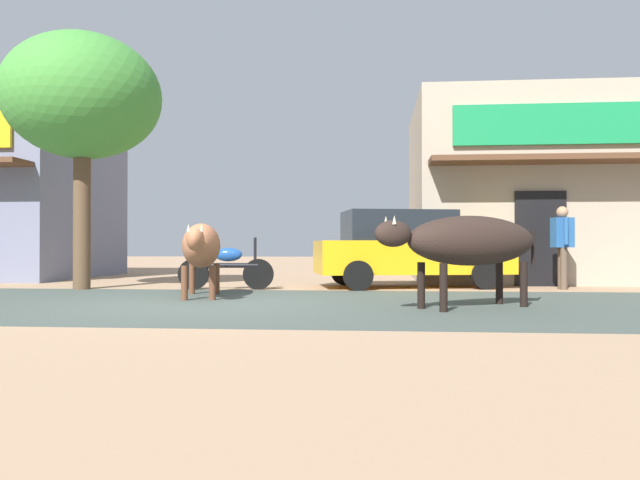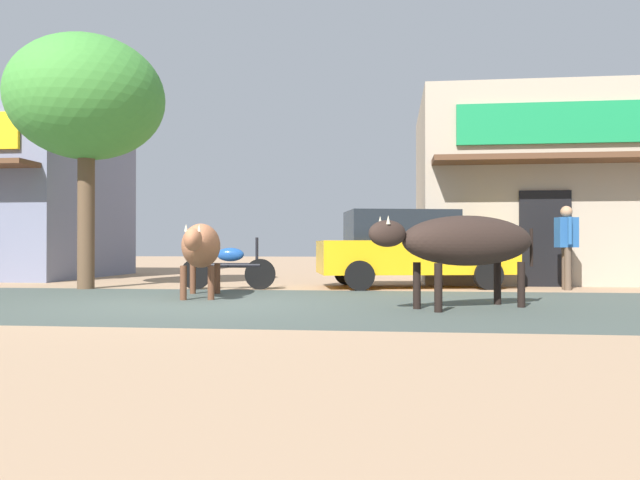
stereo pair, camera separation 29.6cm
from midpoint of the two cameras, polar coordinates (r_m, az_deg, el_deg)
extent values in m
plane|color=tan|center=(9.88, -11.69, -5.72)|extent=(80.00, 80.00, 0.00)
cube|color=#47514B|center=(9.88, -11.69, -5.70)|extent=(72.00, 5.78, 0.00)
cube|color=tan|center=(17.24, 19.51, 4.13)|extent=(6.77, 5.22, 4.57)
cube|color=#198C4C|center=(14.86, 22.09, 9.87)|extent=(5.41, 0.10, 0.90)
cube|color=brown|center=(14.36, 22.56, 6.91)|extent=(6.50, 0.90, 0.12)
cube|color=black|center=(14.43, 19.03, 0.12)|extent=(1.10, 0.06, 2.10)
cylinder|color=brown|center=(13.72, -21.59, 1.90)|extent=(0.34, 0.34, 2.93)
ellipsoid|color=#429039|center=(14.04, -21.56, 12.16)|extent=(3.20, 3.20, 2.56)
cube|color=#EBAC14|center=(13.50, 7.76, -1.56)|extent=(4.34, 2.51, 0.70)
cube|color=#1E2328|center=(13.43, 6.49, 1.29)|extent=(2.52, 1.99, 0.64)
cylinder|color=black|center=(14.70, 11.92, -2.83)|extent=(0.62, 0.30, 0.60)
cylinder|color=black|center=(13.12, 14.32, -3.11)|extent=(0.62, 0.30, 0.60)
cylinder|color=black|center=(14.07, 1.64, -2.95)|extent=(0.62, 0.30, 0.60)
cylinder|color=black|center=(12.40, 2.83, -3.27)|extent=(0.62, 0.30, 0.60)
cylinder|color=black|center=(12.73, -6.35, -3.14)|extent=(0.63, 0.14, 0.63)
cylinder|color=black|center=(12.94, -12.18, -3.09)|extent=(0.63, 0.14, 0.63)
cylinder|color=black|center=(12.81, -9.29, -2.32)|extent=(1.32, 0.22, 0.10)
ellipsoid|color=#1E4C99|center=(12.80, -9.06, -1.33)|extent=(0.58, 0.29, 0.28)
cylinder|color=black|center=(12.73, -6.64, -1.12)|extent=(0.06, 0.06, 0.60)
ellipsoid|color=#9F5F3F|center=(11.07, -11.56, -0.51)|extent=(1.05, 2.15, 0.77)
ellipsoid|color=#9F5F3F|center=(9.79, -12.22, 0.05)|extent=(0.39, 0.60, 0.36)
cone|color=beige|center=(9.74, -11.67, 1.11)|extent=(0.06, 0.06, 0.12)
cone|color=beige|center=(9.76, -12.84, 1.11)|extent=(0.06, 0.06, 0.12)
cylinder|color=brown|center=(10.40, -10.66, -3.89)|extent=(0.11, 0.11, 0.57)
cylinder|color=brown|center=(10.44, -13.13, -3.87)|extent=(0.11, 0.11, 0.57)
cylinder|color=brown|center=(11.74, -10.18, -3.50)|extent=(0.11, 0.11, 0.57)
cylinder|color=brown|center=(11.77, -12.38, -3.49)|extent=(0.11, 0.11, 0.57)
cylinder|color=brown|center=(12.15, -11.12, -0.98)|extent=(0.05, 0.05, 0.62)
ellipsoid|color=#30231D|center=(9.17, 12.98, -0.06)|extent=(2.30, 1.83, 0.72)
ellipsoid|color=#30231D|center=(8.34, 5.73, 0.59)|extent=(0.62, 0.54, 0.36)
cone|color=beige|center=(8.23, 5.82, 1.86)|extent=(0.06, 0.06, 0.12)
cone|color=beige|center=(8.40, 5.06, 1.81)|extent=(0.06, 0.06, 0.12)
cylinder|color=black|center=(8.53, 10.30, -4.32)|extent=(0.11, 0.11, 0.66)
cylinder|color=black|center=(8.93, 8.33, -4.15)|extent=(0.11, 0.11, 0.66)
cylinder|color=black|center=(9.52, 17.35, -3.91)|extent=(0.11, 0.11, 0.66)
cylinder|color=black|center=(9.87, 15.31, -3.79)|extent=(0.11, 0.11, 0.66)
cylinder|color=black|center=(9.99, 18.15, -0.66)|extent=(0.05, 0.05, 0.58)
cylinder|color=brown|center=(13.66, 20.68, -2.44)|extent=(0.14, 0.14, 0.86)
cylinder|color=brown|center=(13.49, 20.89, -2.47)|extent=(0.14, 0.14, 0.86)
cube|color=#265999|center=(13.57, 20.77, 0.65)|extent=(0.45, 0.34, 0.61)
sphere|color=tan|center=(13.58, 20.77, 2.42)|extent=(0.23, 0.23, 0.23)
cylinder|color=#265999|center=(13.82, 20.48, 0.75)|extent=(0.09, 0.09, 0.55)
cylinder|color=#265999|center=(13.32, 21.07, 0.80)|extent=(0.09, 0.09, 0.55)
camera|label=1|loc=(0.15, -90.74, 0.01)|focal=34.87mm
camera|label=2|loc=(0.15, 89.26, -0.01)|focal=34.87mm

